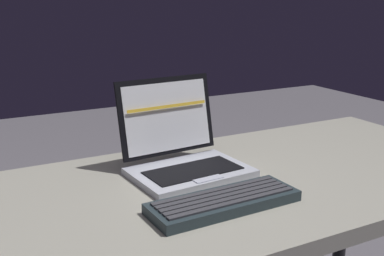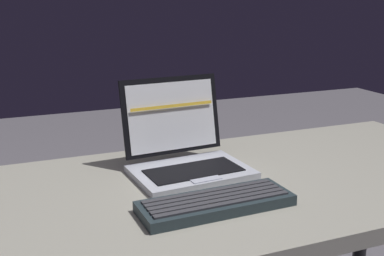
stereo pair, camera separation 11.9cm
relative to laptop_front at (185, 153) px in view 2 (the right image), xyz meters
name	(u,v)px [view 2 (the right image)]	position (x,y,z in m)	size (l,w,h in m)	color
desk	(196,212)	(-0.01, -0.11, -0.12)	(1.73, 0.69, 0.73)	gray
laptop_front	(185,153)	(0.00, 0.00, 0.00)	(0.31, 0.27, 0.24)	#B6BAC6
external_keyboard	(216,203)	(-0.02, -0.25, -0.04)	(0.35, 0.13, 0.03)	#243135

